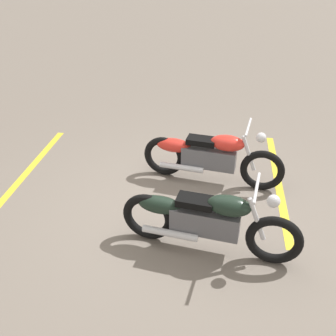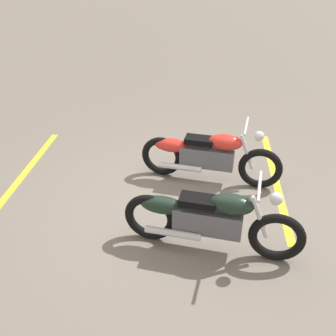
{
  "view_description": "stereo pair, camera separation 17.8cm",
  "coord_description": "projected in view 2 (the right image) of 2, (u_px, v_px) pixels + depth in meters",
  "views": [
    {
      "loc": [
        -0.6,
        4.55,
        3.41
      ],
      "look_at": [
        0.27,
        0.0,
        0.65
      ],
      "focal_mm": 41.88,
      "sensor_mm": 36.0,
      "label": 1
    },
    {
      "loc": [
        -0.43,
        4.58,
        3.41
      ],
      "look_at": [
        0.27,
        0.0,
        0.65
      ],
      "focal_mm": 41.88,
      "sensor_mm": 36.0,
      "label": 2
    }
  ],
  "objects": [
    {
      "name": "parking_stripe_mid",
      "position": [
        21.0,
        177.0,
        6.4
      ],
      "size": [
        0.28,
        3.2,
        0.01
      ],
      "primitive_type": "cube",
      "rotation": [
        0.0,
        0.0,
        1.62
      ],
      "color": "yellow",
      "rests_on": "ground"
    },
    {
      "name": "motorcycle_bright_foreground",
      "position": [
        206.0,
        155.0,
        6.1
      ],
      "size": [
        2.23,
        0.62,
        1.04
      ],
      "rotation": [
        0.0,
        0.0,
        3.04
      ],
      "color": "black",
      "rests_on": "ground"
    },
    {
      "name": "parking_stripe_near",
      "position": [
        275.0,
        180.0,
        6.33
      ],
      "size": [
        0.28,
        3.2,
        0.01
      ],
      "primitive_type": "cube",
      "rotation": [
        0.0,
        0.0,
        1.62
      ],
      "color": "yellow",
      "rests_on": "ground"
    },
    {
      "name": "motorcycle_dark_foreground",
      "position": [
        207.0,
        218.0,
        4.73
      ],
      "size": [
        2.23,
        0.62,
        1.04
      ],
      "rotation": [
        0.0,
        0.0,
        3.04
      ],
      "color": "black",
      "rests_on": "ground"
    },
    {
      "name": "ground_plane",
      "position": [
        186.0,
        208.0,
        5.68
      ],
      "size": [
        60.0,
        60.0,
        0.0
      ],
      "primitive_type": "plane",
      "color": "slate"
    }
  ]
}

